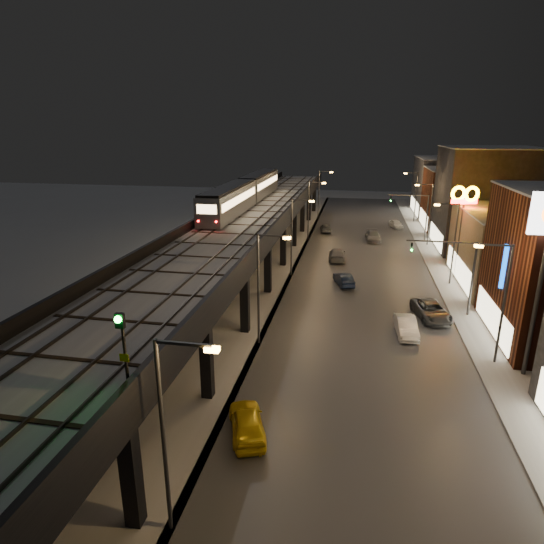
{
  "coord_description": "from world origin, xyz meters",
  "views": [
    {
      "loc": [
        6.39,
        -19.28,
        16.46
      ],
      "look_at": [
        -0.25,
        16.38,
        5.0
      ],
      "focal_mm": 30.0,
      "sensor_mm": 36.0,
      "label": 1
    }
  ],
  "objects_px": {
    "rail_signal": "(122,336)",
    "car_onc_dark": "(431,311)",
    "car_mid_dark": "(337,255)",
    "car_onc_silver": "(406,327)",
    "car_far_white": "(326,228)",
    "car_onc_red": "(396,224)",
    "car_taxi": "(247,423)",
    "car_near_white": "(344,280)",
    "car_onc_white": "(373,236)",
    "subway_train": "(246,191)"
  },
  "relations": [
    {
      "from": "car_far_white",
      "to": "car_onc_red",
      "type": "bearing_deg",
      "value": -164.09
    },
    {
      "from": "car_mid_dark",
      "to": "car_far_white",
      "type": "height_order",
      "value": "car_mid_dark"
    },
    {
      "from": "car_near_white",
      "to": "car_onc_dark",
      "type": "relative_size",
      "value": 0.75
    },
    {
      "from": "rail_signal",
      "to": "car_near_white",
      "type": "relative_size",
      "value": 0.8
    },
    {
      "from": "rail_signal",
      "to": "car_taxi",
      "type": "distance_m",
      "value": 10.96
    },
    {
      "from": "rail_signal",
      "to": "car_onc_dark",
      "type": "relative_size",
      "value": 0.6
    },
    {
      "from": "rail_signal",
      "to": "car_near_white",
      "type": "distance_m",
      "value": 35.26
    },
    {
      "from": "rail_signal",
      "to": "car_onc_dark",
      "type": "height_order",
      "value": "rail_signal"
    },
    {
      "from": "car_mid_dark",
      "to": "car_onc_silver",
      "type": "relative_size",
      "value": 1.17
    },
    {
      "from": "car_onc_dark",
      "to": "rail_signal",
      "type": "bearing_deg",
      "value": -133.3
    },
    {
      "from": "car_near_white",
      "to": "car_onc_red",
      "type": "xyz_separation_m",
      "value": [
        7.85,
        32.11,
        0.02
      ]
    },
    {
      "from": "car_mid_dark",
      "to": "car_far_white",
      "type": "distance_m",
      "value": 17.05
    },
    {
      "from": "car_mid_dark",
      "to": "car_far_white",
      "type": "xyz_separation_m",
      "value": [
        -2.71,
        16.83,
        -0.05
      ]
    },
    {
      "from": "rail_signal",
      "to": "car_onc_red",
      "type": "bearing_deg",
      "value": 76.76
    },
    {
      "from": "car_far_white",
      "to": "car_onc_red",
      "type": "xyz_separation_m",
      "value": [
        11.74,
        5.34,
        -0.01
      ]
    },
    {
      "from": "car_onc_silver",
      "to": "car_onc_white",
      "type": "distance_m",
      "value": 33.72
    },
    {
      "from": "car_taxi",
      "to": "car_near_white",
      "type": "height_order",
      "value": "car_taxi"
    },
    {
      "from": "car_onc_silver",
      "to": "car_onc_dark",
      "type": "bearing_deg",
      "value": 53.5
    },
    {
      "from": "subway_train",
      "to": "car_mid_dark",
      "type": "bearing_deg",
      "value": -13.07
    },
    {
      "from": "car_near_white",
      "to": "car_mid_dark",
      "type": "bearing_deg",
      "value": -101.48
    },
    {
      "from": "car_mid_dark",
      "to": "car_onc_silver",
      "type": "xyz_separation_m",
      "value": [
        6.73,
        -21.76,
        -0.02
      ]
    },
    {
      "from": "car_far_white",
      "to": "car_onc_dark",
      "type": "xyz_separation_m",
      "value": [
        11.99,
        -34.64,
        0.06
      ]
    },
    {
      "from": "car_mid_dark",
      "to": "car_onc_dark",
      "type": "distance_m",
      "value": 20.08
    },
    {
      "from": "car_taxi",
      "to": "car_onc_dark",
      "type": "relative_size",
      "value": 0.84
    },
    {
      "from": "car_onc_dark",
      "to": "car_taxi",
      "type": "bearing_deg",
      "value": -135.21
    },
    {
      "from": "car_taxi",
      "to": "car_mid_dark",
      "type": "height_order",
      "value": "car_taxi"
    },
    {
      "from": "rail_signal",
      "to": "car_taxi",
      "type": "xyz_separation_m",
      "value": [
        3.16,
        6.6,
        -8.16
      ]
    },
    {
      "from": "car_mid_dark",
      "to": "car_near_white",
      "type": "bearing_deg",
      "value": 93.83
    },
    {
      "from": "rail_signal",
      "to": "car_far_white",
      "type": "distance_m",
      "value": 60.86
    },
    {
      "from": "car_onc_silver",
      "to": "car_onc_white",
      "type": "bearing_deg",
      "value": 89.48
    },
    {
      "from": "car_onc_red",
      "to": "car_taxi",
      "type": "bearing_deg",
      "value": -116.61
    },
    {
      "from": "subway_train",
      "to": "rail_signal",
      "type": "relative_size",
      "value": 10.47
    },
    {
      "from": "car_mid_dark",
      "to": "car_onc_white",
      "type": "height_order",
      "value": "car_mid_dark"
    },
    {
      "from": "car_onc_silver",
      "to": "car_far_white",
      "type": "bearing_deg",
      "value": 100.11
    },
    {
      "from": "car_far_white",
      "to": "car_onc_silver",
      "type": "distance_m",
      "value": 39.73
    },
    {
      "from": "car_taxi",
      "to": "rail_signal",
      "type": "bearing_deg",
      "value": 45.0
    },
    {
      "from": "car_taxi",
      "to": "car_onc_white",
      "type": "distance_m",
      "value": 49.34
    },
    {
      "from": "car_onc_white",
      "to": "car_near_white",
      "type": "bearing_deg",
      "value": -104.74
    },
    {
      "from": "car_taxi",
      "to": "car_onc_white",
      "type": "relative_size",
      "value": 0.89
    },
    {
      "from": "car_mid_dark",
      "to": "car_onc_dark",
      "type": "bearing_deg",
      "value": 114.56
    },
    {
      "from": "car_far_white",
      "to": "car_onc_red",
      "type": "height_order",
      "value": "car_far_white"
    },
    {
      "from": "car_onc_silver",
      "to": "car_onc_red",
      "type": "xyz_separation_m",
      "value": [
        2.3,
        43.93,
        -0.04
      ]
    },
    {
      "from": "rail_signal",
      "to": "car_onc_silver",
      "type": "height_order",
      "value": "rail_signal"
    },
    {
      "from": "car_mid_dark",
      "to": "car_onc_red",
      "type": "bearing_deg",
      "value": -115.11
    },
    {
      "from": "car_onc_red",
      "to": "car_mid_dark",
      "type": "bearing_deg",
      "value": -127.01
    },
    {
      "from": "car_taxi",
      "to": "car_far_white",
      "type": "distance_m",
      "value": 53.59
    },
    {
      "from": "car_onc_white",
      "to": "car_onc_red",
      "type": "bearing_deg",
      "value": 62.97
    },
    {
      "from": "car_near_white",
      "to": "car_far_white",
      "type": "xyz_separation_m",
      "value": [
        -3.89,
        26.76,
        0.02
      ]
    },
    {
      "from": "subway_train",
      "to": "car_onc_silver",
      "type": "height_order",
      "value": "subway_train"
    },
    {
      "from": "car_taxi",
      "to": "car_onc_dark",
      "type": "height_order",
      "value": "car_taxi"
    }
  ]
}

